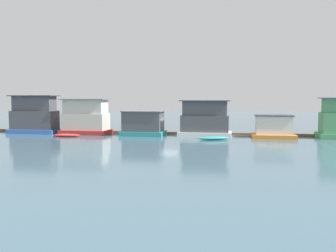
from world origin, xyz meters
TOP-DOWN VIEW (x-y plane):
  - ground_plane at (0.00, 0.00)m, footprint 200.00×200.00m
  - dock_walkway at (0.00, 2.92)m, footprint 59.60×1.72m
  - houseboat_blue at (-20.35, 0.04)m, footprint 7.28×3.66m
  - houseboat_red at (-12.33, 0.13)m, footprint 6.88×4.08m
  - houseboat_teal at (-3.62, -0.41)m, footprint 5.94×4.17m
  - houseboat_white at (4.97, -0.11)m, footprint 7.11×3.99m
  - houseboat_orange at (13.96, -0.52)m, footprint 5.56×4.05m
  - dinghy_red at (-13.21, -4.30)m, footprint 3.72×1.39m
  - dinghy_teal at (6.44, -4.45)m, footprint 4.04×2.37m
  - mooring_post_far_left at (-6.14, 1.81)m, footprint 0.24×0.24m

SIDE VIEW (x-z plane):
  - ground_plane at x=0.00m, z-range 0.00..0.00m
  - dock_walkway at x=0.00m, z-range 0.00..0.30m
  - dinghy_red at x=-13.21m, z-range 0.00..0.44m
  - dinghy_teal at x=6.44m, z-range 0.00..0.47m
  - mooring_post_far_left at x=-6.14m, z-range 0.00..1.98m
  - houseboat_orange at x=13.96m, z-range -0.11..2.89m
  - houseboat_teal at x=-3.62m, z-range -0.07..3.36m
  - houseboat_white at x=4.97m, z-range -0.22..4.68m
  - houseboat_red at x=-12.33m, z-range -0.18..4.89m
  - houseboat_blue at x=-20.35m, z-range -0.28..5.32m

